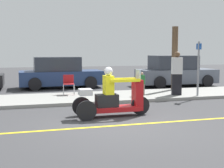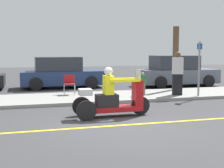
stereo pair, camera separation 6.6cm
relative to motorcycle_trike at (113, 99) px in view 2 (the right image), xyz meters
The scene contains 11 objects.
ground_plane 1.28m from the motorcycle_trike, 100.77° to the right, with size 60.00×60.00×0.00m, color #38383A.
lane_stripe 1.26m from the motorcycle_trike, 90.87° to the right, with size 24.00×0.12×0.01m.
sidewalk_strip 3.49m from the motorcycle_trike, 93.61° to the left, with size 28.00×2.80×0.12m.
motorcycle_trike is the anchor object (origin of this frame).
spectator_end_of_line 3.78m from the motorcycle_trike, 54.98° to the left, with size 0.23×0.14×0.96m.
spectator_with_child 4.60m from the motorcycle_trike, 37.99° to the left, with size 0.48×0.37×1.79m.
folding_chair_set_back 4.28m from the motorcycle_trike, 99.19° to the left, with size 0.51×0.51×0.82m.
parked_car_lot_left 7.70m from the motorcycle_trike, 94.71° to the left, with size 4.29×1.96×1.63m.
parked_car_lot_center 8.75m from the motorcycle_trike, 50.21° to the left, with size 4.32×1.95×1.68m.
tree_trunk 6.31m from the motorcycle_trike, 45.65° to the left, with size 0.28×0.28×2.95m.
street_sign 4.94m from the motorcycle_trike, 28.25° to the left, with size 0.08×0.36×2.20m.
Camera 2 is at (-2.31, -7.66, 1.96)m, focal length 50.00 mm.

